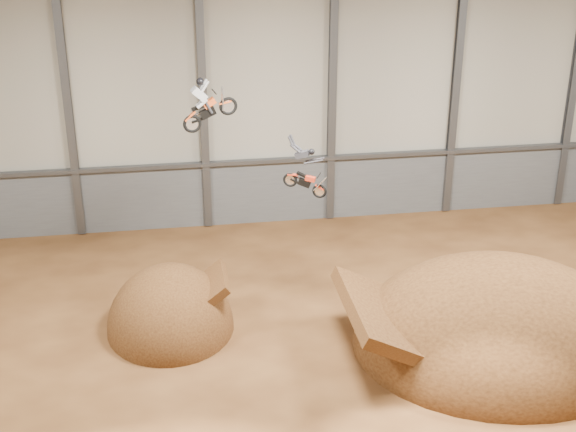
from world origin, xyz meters
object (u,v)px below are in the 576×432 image
object	(u,v)px
fmx_rider_b	(303,167)
fmx_rider_a	(213,97)
landing_ramp	(495,344)
takeoff_ramp	(171,327)

from	to	relation	value
fmx_rider_b	fmx_rider_a	bearing A→B (deg)	177.91
landing_ramp	fmx_rider_a	distance (m)	15.23
takeoff_ramp	fmx_rider_b	xyz separation A→B (m)	(5.69, 0.51, 6.67)
landing_ramp	fmx_rider_a	world-z (taller)	fmx_rider_a
takeoff_ramp	fmx_rider_b	bearing A→B (deg)	5.10
takeoff_ramp	landing_ramp	world-z (taller)	landing_ramp
fmx_rider_b	takeoff_ramp	bearing A→B (deg)	-150.50
fmx_rider_a	fmx_rider_b	distance (m)	4.61
takeoff_ramp	fmx_rider_a	world-z (taller)	fmx_rider_a
takeoff_ramp	fmx_rider_b	distance (m)	8.78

